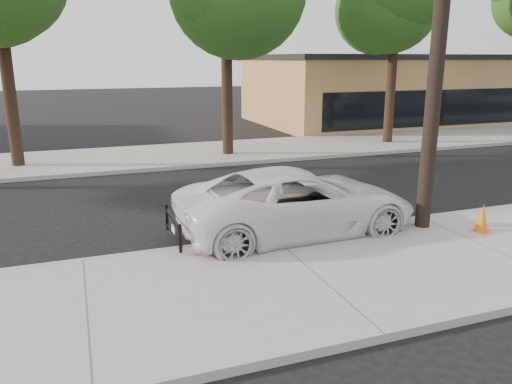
% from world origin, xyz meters
% --- Properties ---
extents(ground, '(120.00, 120.00, 0.00)m').
position_xyz_m(ground, '(0.00, 0.00, 0.00)').
color(ground, black).
rests_on(ground, ground).
extents(near_sidewalk, '(90.00, 4.40, 0.15)m').
position_xyz_m(near_sidewalk, '(0.00, -4.30, 0.07)').
color(near_sidewalk, gray).
rests_on(near_sidewalk, ground).
extents(far_sidewalk, '(90.00, 5.00, 0.15)m').
position_xyz_m(far_sidewalk, '(0.00, 8.50, 0.07)').
color(far_sidewalk, gray).
rests_on(far_sidewalk, ground).
extents(curb_near, '(90.00, 0.12, 0.16)m').
position_xyz_m(curb_near, '(0.00, -2.10, 0.07)').
color(curb_near, '#9E9B93').
rests_on(curb_near, ground).
extents(building_main, '(18.00, 10.00, 4.00)m').
position_xyz_m(building_main, '(16.00, 16.00, 2.00)').
color(building_main, tan).
rests_on(building_main, ground).
extents(utility_pole, '(1.40, 0.34, 9.00)m').
position_xyz_m(utility_pole, '(3.60, -2.70, 4.70)').
color(utility_pole, black).
rests_on(utility_pole, near_sidewalk).
extents(tree_d, '(4.50, 4.35, 8.75)m').
position_xyz_m(tree_d, '(10.20, 7.95, 6.37)').
color(tree_d, black).
rests_on(tree_d, far_sidewalk).
extents(police_cruiser, '(5.66, 2.73, 1.55)m').
position_xyz_m(police_cruiser, '(0.75, -1.80, 0.78)').
color(police_cruiser, white).
rests_on(police_cruiser, ground).
extents(traffic_cone, '(0.43, 0.43, 0.63)m').
position_xyz_m(traffic_cone, '(4.64, -3.47, 0.46)').
color(traffic_cone, '#EA5F0C').
rests_on(traffic_cone, near_sidewalk).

